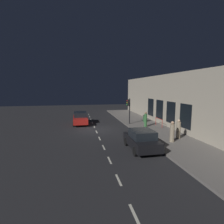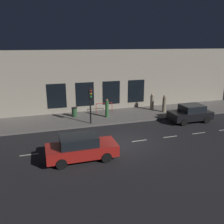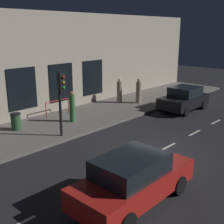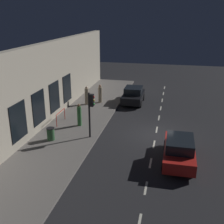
% 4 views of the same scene
% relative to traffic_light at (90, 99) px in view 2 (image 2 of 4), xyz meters
% --- Properties ---
extents(ground_plane, '(60.00, 60.00, 0.00)m').
position_rel_traffic_light_xyz_m(ground_plane, '(-4.41, -1.71, -2.43)').
color(ground_plane, '#232326').
extents(sidewalk, '(4.50, 32.00, 0.15)m').
position_rel_traffic_light_xyz_m(sidewalk, '(1.84, -1.71, -2.36)').
color(sidewalk, slate).
rests_on(sidewalk, ground).
extents(building_facade, '(0.65, 32.00, 6.37)m').
position_rel_traffic_light_xyz_m(building_facade, '(4.39, -1.71, 0.74)').
color(building_facade, '#B2A893').
rests_on(building_facade, ground).
extents(lane_centre_line, '(0.12, 27.20, 0.01)m').
position_rel_traffic_light_xyz_m(lane_centre_line, '(-4.41, -2.71, -2.43)').
color(lane_centre_line, beige).
rests_on(lane_centre_line, ground).
extents(traffic_light, '(0.48, 0.32, 3.26)m').
position_rel_traffic_light_xyz_m(traffic_light, '(0.00, 0.00, 0.00)').
color(traffic_light, black).
rests_on(traffic_light, sidewalk).
extents(parked_car_0, '(1.97, 3.82, 1.58)m').
position_rel_traffic_light_xyz_m(parked_car_0, '(-1.62, -9.00, -1.64)').
color(parked_car_0, black).
rests_on(parked_car_0, ground).
extents(parked_car_1, '(1.89, 4.35, 1.58)m').
position_rel_traffic_light_xyz_m(parked_car_1, '(-6.03, 1.94, -1.64)').
color(parked_car_1, red).
rests_on(parked_car_1, ground).
extents(pedestrian_0, '(0.51, 0.51, 1.77)m').
position_rel_traffic_light_xyz_m(pedestrian_0, '(2.60, -7.18, -1.47)').
color(pedestrian_0, gray).
rests_on(pedestrian_0, sidewalk).
extents(pedestrian_1, '(0.51, 0.51, 1.79)m').
position_rel_traffic_light_xyz_m(pedestrian_1, '(1.50, -8.01, -1.45)').
color(pedestrian_1, gray).
rests_on(pedestrian_1, sidewalk).
extents(pedestrian_2, '(0.44, 0.44, 1.78)m').
position_rel_traffic_light_xyz_m(pedestrian_2, '(1.55, -1.90, -1.45)').
color(pedestrian_2, '#336B38').
rests_on(pedestrian_2, sidewalk).
extents(trash_bin, '(0.55, 0.55, 0.89)m').
position_rel_traffic_light_xyz_m(trash_bin, '(2.63, 1.05, -1.83)').
color(trash_bin, '#2D5633').
rests_on(trash_bin, sidewalk).
extents(red_railing, '(0.05, 1.74, 0.97)m').
position_rel_traffic_light_xyz_m(red_railing, '(3.17, -2.07, -1.58)').
color(red_railing, red).
rests_on(red_railing, sidewalk).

